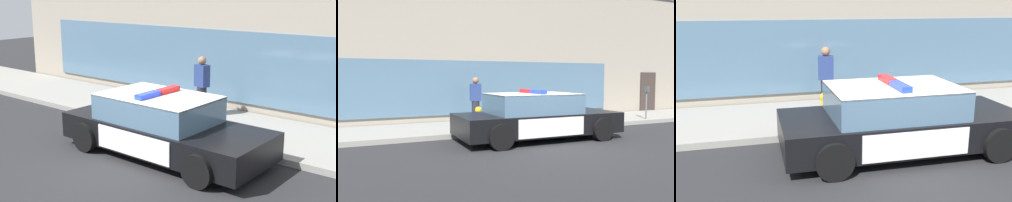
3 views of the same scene
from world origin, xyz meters
The scene contains 7 objects.
ground centered at (0.00, 0.00, 0.00)m, with size 48.00×48.00×0.00m, color #262628.
sidewalk centered at (0.00, 3.35, 0.07)m, with size 48.00×2.92×0.15m, color gray.
storefront_building centered at (1.92, 10.58, 4.45)m, with size 24.08×11.53×8.90m.
police_cruiser centered at (0.28, 0.80, 0.68)m, with size 4.88×2.19×1.49m.
fire_hydrant centered at (-0.87, 2.66, 0.50)m, with size 0.34×0.39×0.73m.
pedestrian_on_sidewalk centered at (-0.62, 3.65, 1.01)m, with size 0.45×0.35×1.71m.
parking_meter centered at (6.23, 2.20, 1.08)m, with size 0.12×0.18×1.34m.
Camera 2 is at (-4.68, -7.85, 1.86)m, focal length 36.00 mm.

